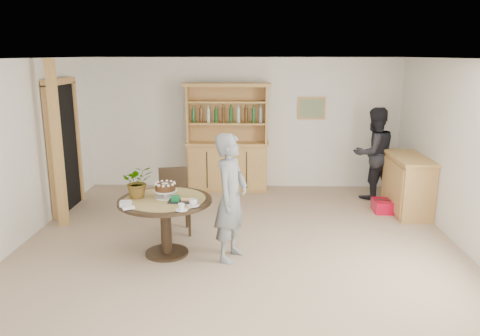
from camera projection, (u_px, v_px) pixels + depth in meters
name	position (u px, v px, depth m)	size (l,w,h in m)	color
ground	(238.00, 261.00, 5.93)	(7.00, 7.00, 0.00)	tan
room_shell	(238.00, 125.00, 5.53)	(6.04, 7.04, 2.52)	white
doorway	(64.00, 145.00, 7.69)	(0.13, 1.10, 2.18)	black
pine_post	(57.00, 145.00, 6.87)	(0.12, 0.12, 2.50)	tan
hutch	(227.00, 155.00, 8.93)	(1.62, 0.54, 2.04)	tan
sideboard	(408.00, 184.00, 7.69)	(0.54, 1.26, 0.94)	tan
dining_table	(165.00, 210.00, 6.00)	(1.20, 1.20, 0.76)	black
dining_chair	(175.00, 196.00, 6.82)	(0.51, 0.51, 0.95)	black
birthday_cake	(165.00, 188.00, 5.99)	(0.30, 0.30, 0.20)	white
flower_vase	(138.00, 181.00, 5.97)	(0.38, 0.33, 0.42)	#3F7233
gift_tray	(180.00, 200.00, 5.83)	(0.30, 0.20, 0.08)	black
coffee_cup_a	(193.00, 203.00, 5.67)	(0.15, 0.15, 0.09)	white
coffee_cup_b	(181.00, 207.00, 5.51)	(0.15, 0.15, 0.08)	white
napkins	(127.00, 205.00, 5.67)	(0.24, 0.33, 0.03)	white
teen_boy	(231.00, 198.00, 5.83)	(0.59, 0.39, 1.62)	slate
adult_person	(374.00, 153.00, 8.36)	(0.80, 0.63, 1.65)	black
red_suitcase	(392.00, 206.00, 7.76)	(0.60, 0.40, 0.21)	red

